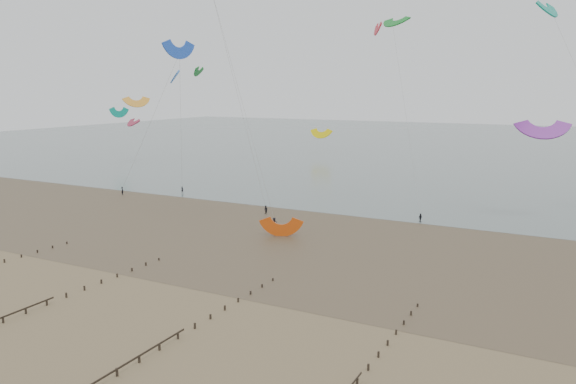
% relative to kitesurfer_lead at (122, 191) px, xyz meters
% --- Properties ---
extents(ground, '(500.00, 500.00, 0.00)m').
position_rel_kitesurfer_lead_xyz_m(ground, '(53.43, -46.10, -0.93)').
color(ground, brown).
rests_on(ground, ground).
extents(sea_and_shore, '(500.00, 665.00, 0.03)m').
position_rel_kitesurfer_lead_xyz_m(sea_and_shore, '(49.35, -11.69, -0.92)').
color(sea_and_shore, '#475654').
rests_on(sea_and_shore, ground).
extents(kitesurfer_lead, '(0.80, 0.70, 1.85)m').
position_rel_kitesurfer_lead_xyz_m(kitesurfer_lead, '(0.00, 0.00, 0.00)').
color(kitesurfer_lead, black).
rests_on(kitesurfer_lead, ground).
extents(kitesurfers, '(122.33, 20.96, 1.87)m').
position_rel_kitesurfer_lead_xyz_m(kitesurfers, '(85.43, 2.98, -0.08)').
color(kitesurfers, black).
rests_on(kitesurfers, ground).
extents(grounded_kite, '(7.18, 6.45, 3.24)m').
position_rel_kitesurfer_lead_xyz_m(grounded_kite, '(48.20, -14.83, -0.93)').
color(grounded_kite, '#DD4C0D').
rests_on(grounded_kite, ground).
extents(kites_airborne, '(227.10, 127.48, 42.49)m').
position_rel_kitesurfer_lead_xyz_m(kites_airborne, '(44.21, 45.99, 22.07)').
color(kites_airborne, '#FFDC06').
rests_on(kites_airborne, ground).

